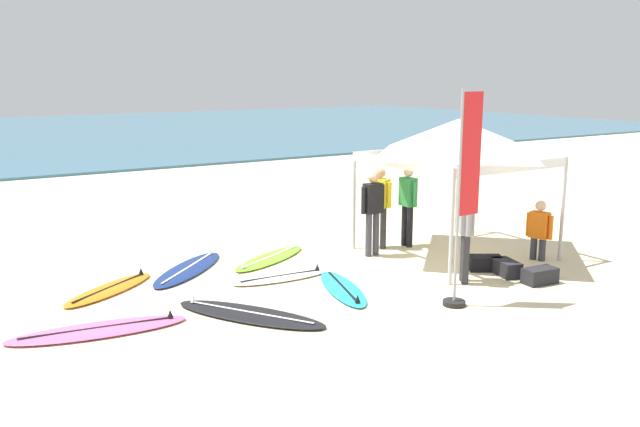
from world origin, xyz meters
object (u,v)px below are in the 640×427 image
Objects in this scene: surfboard_white at (281,277)px; person_black at (373,208)px; person_grey at (466,228)px; gear_bag_on_sand at (485,263)px; surfboard_orange at (110,289)px; banner_flag at (463,208)px; gear_bag_near_tent at (540,276)px; gear_bag_by_pole at (506,268)px; surfboard_navy at (188,269)px; surfboard_lime at (270,258)px; surfboard_black at (249,314)px; canopy_tent at (458,137)px; person_orange at (539,228)px; surfboard_cyan at (343,288)px; person_yellow at (380,202)px; surfboard_pink at (99,330)px; person_green at (408,201)px.

person_black is at bearing 10.15° from surfboard_white.
person_grey is 1.24m from gear_bag_on_sand.
surfboard_orange and surfboard_white have the same top height.
banner_flag reaches higher than gear_bag_near_tent.
surfboard_navy is at bearing 144.90° from gear_bag_by_pole.
person_black is at bearing -22.90° from surfboard_lime.
surfboard_black is 3.69m from banner_flag.
person_black reaches higher than surfboard_navy.
canopy_tent reaches higher than person_orange.
surfboard_white is at bearing 117.20° from surfboard_cyan.
surfboard_navy is at bearing 139.81° from person_grey.
person_yellow reaches higher than surfboard_lime.
gear_bag_by_pole is at bearing -163.48° from person_orange.
person_orange reaches higher than gear_bag_by_pole.
surfboard_orange is 6.20m from person_grey.
banner_flag is (-0.89, -0.81, 0.59)m from person_grey.
surfboard_lime is 3.65× the size of gear_bag_near_tent.
person_orange reaches higher than surfboard_navy.
surfboard_cyan is at bearing 127.16° from banner_flag.
surfboard_white is 1.08× the size of person_black.
canopy_tent reaches higher than gear_bag_near_tent.
surfboard_pink is 1.23× the size of surfboard_cyan.
person_black is 3.28m from person_orange.
person_grey reaches higher than gear_bag_on_sand.
person_orange is (8.33, -0.79, 0.62)m from surfboard_pink.
person_orange is (4.48, -2.83, 0.62)m from surfboard_lime.
person_orange is at bearing -5.40° from surfboard_pink.
banner_flag is (2.97, -4.07, 1.54)m from surfboard_navy.
person_grey and person_black have the same top height.
person_grey is (6.07, -1.06, 0.95)m from surfboard_pink.
surfboard_pink is at bearing 175.62° from surfboard_cyan.
surfboard_pink is 4.29× the size of gear_bag_by_pole.
person_orange is (4.33, -0.48, 0.62)m from surfboard_cyan.
surfboard_navy is at bearing 164.72° from person_black.
person_orange is 2.00× the size of gear_bag_near_tent.
surfboard_orange and surfboard_pink have the same top height.
surfboard_black is (-5.12, -1.00, -2.35)m from canopy_tent.
surfboard_pink is at bearing 160.13° from banner_flag.
person_grey reaches higher than surfboard_orange.
banner_flag is at bearing -116.50° from person_green.
gear_bag_by_pole and gear_bag_on_sand have the same top height.
surfboard_white is at bearing 144.58° from gear_bag_near_tent.
person_green is 1.00× the size of person_black.
person_grey is 1.27m from gear_bag_by_pole.
person_green reaches higher than surfboard_cyan.
person_black is at bearing -15.28° from surfboard_navy.
canopy_tent is 1.77m from person_green.
surfboard_navy is at bearing 148.01° from gear_bag_on_sand.
gear_bag_near_tent is at bearing -65.72° from person_black.
surfboard_orange is 1.63m from surfboard_navy.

